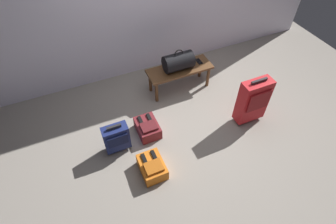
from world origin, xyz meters
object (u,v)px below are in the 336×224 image
Objects in this scene: bench at (180,71)px; duffel_bag_black at (178,62)px; suitcase_small_navy at (116,138)px; suitcase_upright_red at (253,100)px; backpack_orange at (152,167)px; backpack_maroon at (148,128)px; cell_phone at (199,61)px.

bench is 2.27× the size of duffel_bag_black.
suitcase_small_navy is (-1.23, -0.75, -0.10)m from bench.
backpack_orange is (-1.56, -0.24, -0.29)m from suitcase_upright_red.
backpack_orange is at bearing -105.57° from backpack_maroon.
cell_phone is 1.84m from backpack_orange.
suitcase_upright_red is 1.47m from backpack_maroon.
cell_phone is 1.07m from suitcase_upright_red.
suitcase_upright_red is at bearing 8.62° from backpack_orange.
backpack_orange and backpack_maroon have the same top height.
backpack_maroon is at bearing -140.40° from bench.
backpack_orange is 1.00× the size of backpack_maroon.
cell_phone is at bearing 31.16° from backpack_maroon.
suitcase_small_navy reaches higher than backpack_maroon.
suitcase_upright_red is (0.27, -1.04, -0.02)m from cell_phone.
duffel_bag_black is at bearing 122.59° from suitcase_upright_red.
bench is 0.19m from duffel_bag_black.
bench is 1.05m from backpack_maroon.
duffel_bag_black is 1.60m from backpack_orange.
suitcase_upright_red is (0.64, -1.00, -0.15)m from duffel_bag_black.
cell_phone is at bearing 4.95° from duffel_bag_black.
suitcase_upright_red is 1.61m from backpack_orange.
duffel_bag_black is 0.39m from cell_phone.
bench is at bearing 31.47° from suitcase_small_navy.
duffel_bag_black is at bearing 40.63° from backpack_maroon.
bench is at bearing -174.64° from cell_phone.
cell_phone is at bearing 44.57° from backpack_orange.
suitcase_upright_red is 1.95× the size of backpack_orange.
suitcase_small_navy is at bearing -153.45° from cell_phone.
suitcase_small_navy is 0.48m from backpack_maroon.
backpack_orange is at bearing -59.69° from suitcase_small_navy.
cell_phone reaches higher than bench.
suitcase_upright_red reaches higher than bench.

